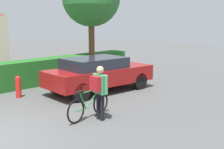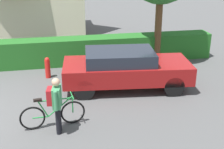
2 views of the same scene
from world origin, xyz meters
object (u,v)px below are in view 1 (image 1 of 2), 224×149
at_px(bicycle, 89,106).
at_px(person_rider, 99,88).
at_px(parked_car_near, 98,73).
at_px(fire_hydrant, 18,86).

xyz_separation_m(bicycle, person_rider, (0.11, -0.33, 0.56)).
distance_m(parked_car_near, fire_hydrant, 3.07).
bearing_deg(bicycle, fire_hydrant, 92.39).
xyz_separation_m(parked_car_near, person_rider, (-2.41, -2.50, 0.18)).
xyz_separation_m(bicycle, fire_hydrant, (-0.15, 3.66, 0.03)).
relative_size(parked_car_near, fire_hydrant, 5.57).
height_order(person_rider, fire_hydrant, person_rider).
relative_size(parked_car_near, bicycle, 2.54).
distance_m(parked_car_near, bicycle, 3.35).
bearing_deg(person_rider, fire_hydrant, 93.72).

